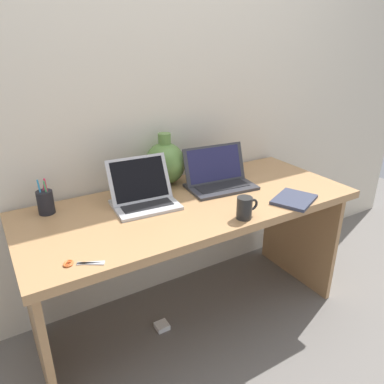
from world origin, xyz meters
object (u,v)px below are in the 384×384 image
(laptop_left, at_px, (143,193))
(notebook_stack, at_px, (294,199))
(green_vase, at_px, (165,163))
(coffee_mug, at_px, (245,208))
(scissors, at_px, (76,263))
(pen_cup, at_px, (46,202))
(power_brick, at_px, (162,326))
(laptop_right, at_px, (218,176))

(laptop_left, xyz_separation_m, notebook_stack, (0.66, -0.36, -0.05))
(green_vase, relative_size, coffee_mug, 2.56)
(scissors, bearing_deg, pen_cup, 90.69)
(green_vase, xyz_separation_m, scissors, (-0.64, -0.54, -0.12))
(pen_cup, bearing_deg, notebook_stack, -24.47)
(notebook_stack, bearing_deg, scissors, 179.68)
(green_vase, bearing_deg, power_brick, -124.18)
(coffee_mug, bearing_deg, pen_cup, 145.85)
(notebook_stack, relative_size, pen_cup, 1.24)
(laptop_left, bearing_deg, power_brick, -70.80)
(power_brick, bearing_deg, laptop_right, 12.84)
(laptop_left, distance_m, coffee_mug, 0.50)
(green_vase, bearing_deg, notebook_stack, -51.21)
(notebook_stack, height_order, power_brick, notebook_stack)
(green_vase, bearing_deg, laptop_right, -39.05)
(laptop_right, distance_m, scissors, 0.94)
(pen_cup, relative_size, power_brick, 2.49)
(laptop_right, relative_size, power_brick, 5.39)
(green_vase, distance_m, scissors, 0.84)
(power_brick, bearing_deg, laptop_left, 109.20)
(coffee_mug, xyz_separation_m, power_brick, (-0.30, 0.29, -0.77))
(laptop_left, distance_m, laptop_right, 0.45)
(notebook_stack, distance_m, power_brick, 0.99)
(pen_cup, bearing_deg, laptop_left, -17.75)
(notebook_stack, xyz_separation_m, power_brick, (-0.63, 0.27, -0.73))
(power_brick, bearing_deg, coffee_mug, -43.70)
(laptop_left, height_order, pen_cup, laptop_left)
(laptop_left, height_order, scissors, laptop_left)
(scissors, bearing_deg, green_vase, 40.15)
(notebook_stack, xyz_separation_m, coffee_mug, (-0.33, -0.02, 0.04))
(laptop_right, distance_m, green_vase, 0.30)
(scissors, distance_m, power_brick, 0.89)
(green_vase, bearing_deg, laptop_left, -139.58)
(laptop_right, bearing_deg, scissors, -157.69)
(green_vase, xyz_separation_m, power_brick, (-0.19, -0.28, -0.84))
(green_vase, distance_m, notebook_stack, 0.71)
(coffee_mug, bearing_deg, green_vase, 100.97)
(laptop_left, height_order, power_brick, laptop_left)
(laptop_right, distance_m, pen_cup, 0.88)
(coffee_mug, bearing_deg, scissors, 178.10)
(notebook_stack, relative_size, coffee_mug, 1.95)
(laptop_left, bearing_deg, green_vase, 40.42)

